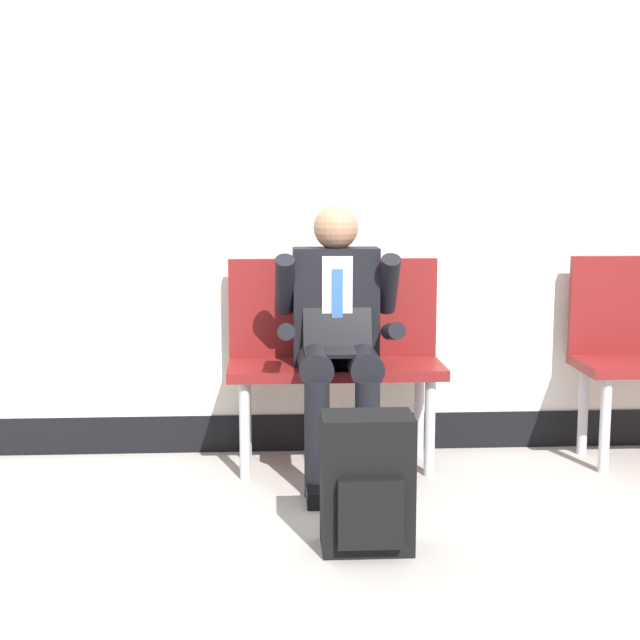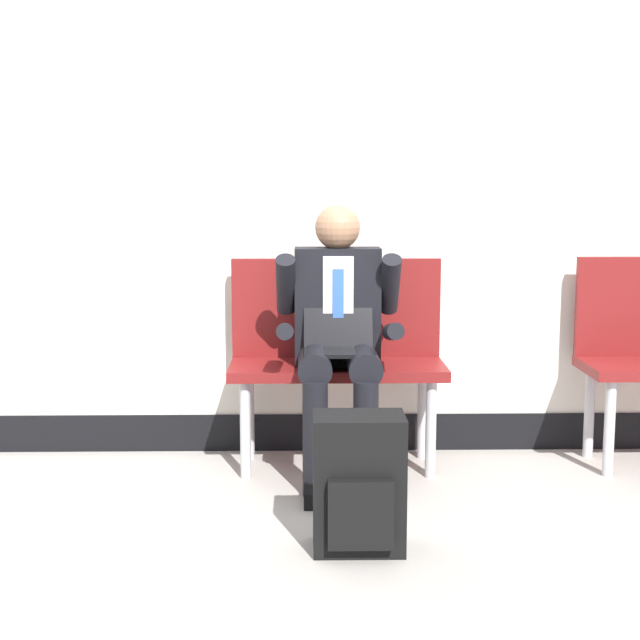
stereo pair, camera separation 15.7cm
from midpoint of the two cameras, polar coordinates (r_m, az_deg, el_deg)
ground_plane at (r=4.10m, az=-0.06°, el=-10.75°), size 18.00×18.00×0.00m
station_wall at (r=4.57m, az=-0.21°, el=8.06°), size 6.34×0.14×2.66m
bench_with_person at (r=4.38m, az=2.08°, el=-1.73°), size 1.02×0.42×0.99m
person_seated at (r=4.16m, az=2.24°, el=-0.83°), size 0.57×0.70×1.26m
backpack at (r=3.42m, az=3.79°, el=-10.25°), size 0.34×0.26×0.51m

